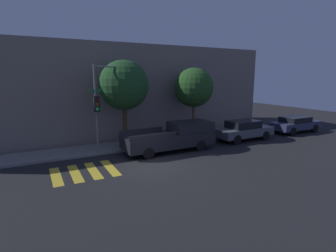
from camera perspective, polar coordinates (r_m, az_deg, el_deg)
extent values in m
plane|color=black|center=(13.81, -3.40, -8.73)|extent=(60.00, 60.00, 0.00)
cube|color=slate|center=(17.70, -9.30, -4.22)|extent=(26.00, 2.36, 0.14)
cube|color=slate|center=(21.54, -13.50, 7.41)|extent=(26.00, 6.00, 6.90)
cube|color=gold|center=(13.51, -23.18, -10.06)|extent=(0.45, 2.60, 0.00)
cube|color=gold|center=(13.58, -19.54, -9.69)|extent=(0.45, 2.60, 0.00)
cube|color=gold|center=(13.71, -15.96, -9.28)|extent=(0.45, 2.60, 0.00)
cube|color=gold|center=(13.89, -12.48, -8.85)|extent=(0.45, 2.60, 0.00)
cylinder|color=slate|center=(15.80, -15.39, 3.27)|extent=(0.12, 0.12, 5.30)
cube|color=black|center=(15.56, -15.29, 4.66)|extent=(0.30, 0.30, 0.90)
cylinder|color=#4C0C0C|center=(15.38, -15.21, 5.60)|extent=(0.18, 0.02, 0.18)
cylinder|color=#593D0A|center=(15.40, -15.16, 4.60)|extent=(0.18, 0.02, 0.18)
cylinder|color=#26E54C|center=(15.43, -15.11, 3.61)|extent=(0.18, 0.02, 0.18)
cube|color=#19662D|center=(15.70, -15.60, 7.41)|extent=(0.70, 0.02, 0.18)
cylinder|color=slate|center=(15.92, -12.41, 12.48)|extent=(1.92, 0.08, 0.08)
sphere|color=#F9E5B2|center=(16.20, -9.06, 12.20)|extent=(0.36, 0.36, 0.36)
cube|color=black|center=(16.28, 0.14, -2.98)|extent=(5.73, 1.98, 0.79)
cube|color=black|center=(16.91, 4.87, -0.07)|extent=(2.58, 1.82, 0.61)
cube|color=black|center=(16.34, -5.74, -1.05)|extent=(2.87, 0.08, 0.28)
cube|color=black|center=(14.78, -3.19, -2.28)|extent=(2.87, 0.08, 0.28)
cylinder|color=black|center=(17.99, 3.81, -2.97)|extent=(0.68, 0.22, 0.68)
cylinder|color=black|center=(16.54, 7.08, -4.26)|extent=(0.68, 0.22, 0.68)
cylinder|color=black|center=(16.47, -6.83, -4.32)|extent=(0.68, 0.22, 0.68)
cylinder|color=black|center=(14.86, -4.32, -5.95)|extent=(0.68, 0.22, 0.68)
cube|color=#4C5156|center=(19.93, 16.19, -1.15)|extent=(4.39, 1.70, 0.59)
cube|color=black|center=(19.75, 16.05, 0.38)|extent=(2.28, 1.50, 0.51)
cylinder|color=black|center=(21.45, 17.37, -1.20)|extent=(0.68, 0.22, 0.68)
cylinder|color=black|center=(20.44, 20.38, -1.96)|extent=(0.68, 0.22, 0.68)
cylinder|color=black|center=(19.65, 11.75, -2.00)|extent=(0.68, 0.22, 0.68)
cylinder|color=black|center=(18.53, 14.73, -2.90)|extent=(0.68, 0.22, 0.68)
cube|color=#2D3351|center=(24.22, 26.05, 0.21)|extent=(4.45, 1.70, 0.57)
cube|color=black|center=(24.06, 25.99, 1.34)|extent=(2.31, 1.50, 0.42)
cylinder|color=black|center=(25.81, 26.46, 0.12)|extent=(0.68, 0.22, 0.68)
cylinder|color=black|center=(24.97, 29.27, -0.45)|extent=(0.68, 0.22, 0.68)
cylinder|color=black|center=(23.65, 22.53, -0.45)|extent=(0.68, 0.22, 0.68)
cylinder|color=black|center=(22.73, 25.46, -1.10)|extent=(0.68, 0.22, 0.68)
cylinder|color=#42301E|center=(17.30, -9.33, 0.06)|extent=(0.29, 0.29, 2.86)
sphere|color=#1E4721|center=(17.01, -9.60, 8.76)|extent=(3.16, 3.16, 3.16)
cylinder|color=brown|center=(19.60, 5.51, 1.21)|extent=(0.21, 0.21, 2.73)
sphere|color=#234C1E|center=(19.35, 5.65, 8.34)|extent=(2.85, 2.85, 2.85)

